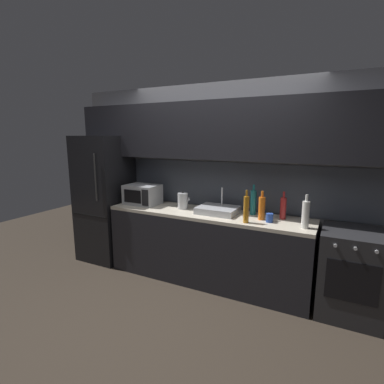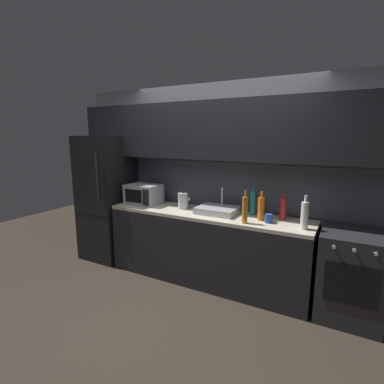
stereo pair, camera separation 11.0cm
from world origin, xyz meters
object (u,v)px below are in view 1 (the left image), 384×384
refrigerator (105,198)px  microwave (143,194)px  kettle (183,201)px  mug_blue (270,218)px  oven_range (351,273)px  wine_bottle_amber (246,209)px  wine_bottle_red (283,208)px  wine_bottle_orange (262,208)px  wine_bottle_white (306,214)px  wine_bottle_teal (253,202)px

refrigerator → microwave: refrigerator is taller
microwave → kettle: bearing=1.8°
kettle → mug_blue: bearing=-5.2°
refrigerator → microwave: (0.68, 0.02, 0.12)m
oven_range → wine_bottle_amber: size_ratio=2.49×
microwave → wine_bottle_red: 1.88m
oven_range → kettle: bearing=178.8°
wine_bottle_amber → wine_bottle_orange: size_ratio=1.10×
wine_bottle_red → kettle: bearing=-175.5°
refrigerator → oven_range: refrigerator is taller
refrigerator → oven_range: size_ratio=2.04×
wine_bottle_amber → wine_bottle_red: wine_bottle_amber is taller
wine_bottle_white → wine_bottle_amber: 0.60m
wine_bottle_amber → wine_bottle_teal: 0.37m
microwave → wine_bottle_orange: size_ratio=1.40×
wine_bottle_teal → wine_bottle_orange: bearing=-50.3°
microwave → wine_bottle_teal: wine_bottle_teal is taller
microwave → mug_blue: 1.78m
refrigerator → kettle: refrigerator is taller
oven_range → wine_bottle_teal: wine_bottle_teal is taller
microwave → wine_bottle_red: (1.88, 0.12, -0.01)m
oven_range → wine_bottle_orange: bearing=-179.7°
refrigerator → kettle: 1.31m
refrigerator → wine_bottle_teal: bearing=4.4°
kettle → refrigerator: bearing=-178.3°
microwave → wine_bottle_white: 2.15m
wine_bottle_teal → wine_bottle_red: size_ratio=1.15×
oven_range → refrigerator: bearing=180.0°
mug_blue → wine_bottle_white: bearing=-7.2°
wine_bottle_amber → wine_bottle_teal: (-0.02, 0.37, 0.00)m
microwave → mug_blue: (1.77, -0.08, -0.09)m
wine_bottle_teal → oven_range: bearing=-9.0°
wine_bottle_teal → wine_bottle_red: wine_bottle_teal is taller
wine_bottle_white → mug_blue: 0.39m
oven_range → wine_bottle_teal: bearing=171.0°
refrigerator → wine_bottle_orange: bearing=-0.1°
refrigerator → wine_bottle_teal: (2.20, 0.17, 0.13)m
wine_bottle_orange → wine_bottle_teal: (-0.15, 0.18, 0.02)m
oven_range → mug_blue: (-0.83, -0.06, 0.50)m
refrigerator → wine_bottle_orange: (2.35, -0.01, 0.12)m
wine_bottle_red → mug_blue: bearing=-117.4°
kettle → wine_bottle_teal: 0.90m
microwave → mug_blue: bearing=-2.7°
wine_bottle_amber → wine_bottle_red: size_ratio=1.14×
wine_bottle_white → refrigerator: bearing=177.7°
microwave → wine_bottle_teal: 1.53m
wine_bottle_orange → mug_blue: (0.10, -0.06, -0.09)m
refrigerator → wine_bottle_teal: 2.21m
refrigerator → kettle: bearing=1.7°
microwave → mug_blue: size_ratio=4.68×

